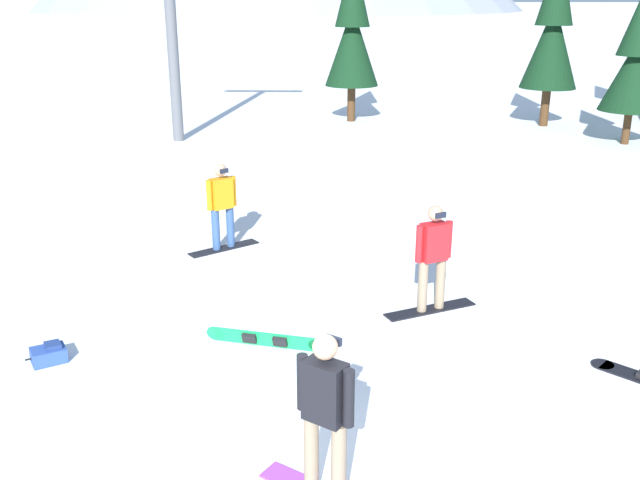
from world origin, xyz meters
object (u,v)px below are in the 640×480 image
Objects in this scene: snowboarder_background at (222,205)px; pine_tree_short at (553,30)px; backpack_blue at (49,354)px; snowboarder_midground at (433,256)px; pine_tree_young at (352,31)px; pine_tree_tall at (636,59)px; snowboarder_foreground at (325,414)px; loose_snowboard_near_left at (265,339)px.

pine_tree_short reaches higher than snowboarder_background.
backpack_blue is at bearing -109.98° from snowboarder_background.
snowboarder_midground is at bearing -36.35° from snowboarder_background.
snowboarder_background is 0.27× the size of pine_tree_young.
pine_tree_tall reaches higher than backpack_blue.
snowboarder_foreground is 3.32m from loose_snowboard_near_left.
snowboarder_midground is 0.28× the size of pine_tree_young.
snowboarder_background is at bearing -137.89° from pine_tree_tall.
snowboarder_midground is 0.27× the size of pine_tree_short.
loose_snowboard_near_left is (1.23, -4.05, -0.77)m from snowboarder_background.
loose_snowboard_near_left is 3.19× the size of backpack_blue.
pine_tree_young is (4.29, 19.23, 3.26)m from backpack_blue.
snowboarder_midground reaches higher than snowboarder_background.
pine_tree_young is at bearing 155.16° from pine_tree_tall.
snowboarder_foreground reaches higher than loose_snowboard_near_left.
loose_snowboard_near_left is (-0.91, 3.08, -0.82)m from snowboarder_foreground.
pine_tree_tall is at bearing -24.84° from pine_tree_young.
snowboarder_foreground reaches higher than snowboarder_midground.
backpack_blue is 21.97m from pine_tree_short.
snowboarder_background is at bearing 70.02° from backpack_blue.
pine_tree_tall is 3.86m from pine_tree_short.
snowboarder_background is 0.97× the size of loose_snowboard_near_left.
pine_tree_young reaches higher than snowboarder_background.
snowboarder_foreground is at bearing -118.29° from pine_tree_tall.
pine_tree_short is at bearing 57.99° from backpack_blue.
backpack_blue is (-2.88, -0.49, -0.01)m from loose_snowboard_near_left.
snowboarder_midground is at bearing 70.57° from snowboarder_foreground.
snowboarder_foreground is 0.36× the size of pine_tree_tall.
pine_tree_short reaches higher than pine_tree_young.
snowboarder_foreground is 21.96m from pine_tree_young.
pine_tree_short is (6.16, 16.59, 2.56)m from snowboarder_midground.
pine_tree_young is at bearing 173.50° from pine_tree_short.
pine_tree_short is (7.72, 21.00, 2.52)m from snowboarder_foreground.
snowboarder_midground is at bearing -120.97° from pine_tree_tall.
snowboarder_foreground is at bearing -91.31° from pine_tree_young.
pine_tree_tall is (10.41, 14.57, 2.59)m from loose_snowboard_near_left.
snowboarder_midground is (1.55, 4.41, -0.04)m from snowboarder_foreground.
snowboarder_background is 0.27× the size of pine_tree_short.
backpack_blue is at bearing -122.01° from pine_tree_short.
pine_tree_tall is at bearing -61.92° from pine_tree_short.
pine_tree_short reaches higher than backpack_blue.
snowboarder_foreground reaches higher than snowboarder_background.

